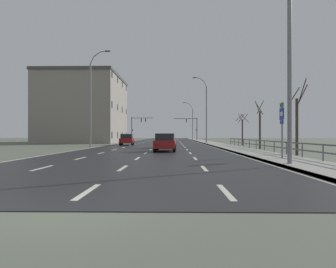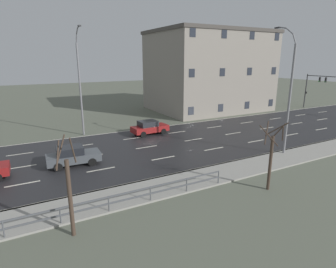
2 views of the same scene
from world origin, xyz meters
name	(u,v)px [view 2 (image 2 of 2)]	position (x,y,z in m)	size (l,w,h in m)	color
ground_plane	(251,131)	(0.00, 48.00, -0.06)	(160.00, 160.00, 0.12)	#5B6051
road_asphalt_strip	(316,120)	(0.00, 59.99, 0.01)	(14.00, 120.00, 0.03)	#232326
street_lamp_midground	(289,94)	(7.46, 44.43, 5.37)	(2.35, 0.24, 10.93)	slate
street_lamp_left_bank	(80,84)	(-7.46, 30.09, 5.60)	(2.43, 0.24, 11.42)	slate
traffic_signal_left	(313,85)	(-6.59, 68.04, 3.99)	(5.23, 0.36, 5.76)	#38383A
car_far_right	(149,127)	(-4.29, 36.68, 0.80)	(2.02, 4.19, 1.57)	maroon
car_near_right	(73,156)	(1.50, 27.33, 0.80)	(2.01, 4.19, 1.57)	#474C51
brick_building	(208,71)	(-14.70, 52.22, 6.30)	(13.70, 17.99, 12.57)	gray
bare_tree_mid	(69,193)	(11.01, 25.60, 2.22)	(0.96, 0.97, 4.99)	#423328
bare_tree_far	(271,157)	(11.96, 37.75, 2.24)	(1.71, 1.82, 4.48)	#423328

